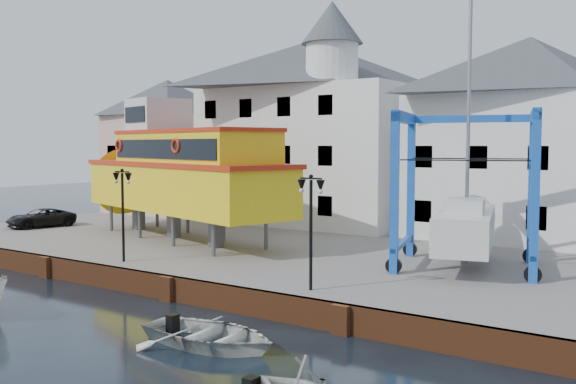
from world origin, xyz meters
The scene contains 12 objects.
ground centered at (0.00, 0.00, 0.00)m, with size 140.00×140.00×0.00m, color black.
hardstanding centered at (0.00, 11.00, 0.50)m, with size 44.00×22.00×1.00m, color #675F5B.
quay_wall centered at (0.00, 0.10, 0.50)m, with size 44.00×0.47×1.00m.
building_pink centered at (-18.00, 18.00, 6.15)m, with size 8.00×7.00×10.30m.
building_white_main centered at (-4.87, 18.39, 7.34)m, with size 14.00×8.30×14.00m.
building_white_right centered at (9.00, 19.00, 6.60)m, with size 12.00×8.00×11.20m.
lamp_post_left centered at (-4.00, 1.20, 4.17)m, with size 1.12×0.32×4.20m.
lamp_post_right centered at (6.00, 1.20, 4.17)m, with size 1.12×0.32×4.20m.
tour_boat centered at (-7.42, 7.85, 4.72)m, with size 18.57×9.25×7.88m.
travel_lift centered at (8.99, 9.16, 3.14)m, with size 6.97×8.73×12.78m.
van centered at (-17.83, 6.44, 1.59)m, with size 1.94×4.22×1.17m, color black.
motorboat_b centered at (5.22, -3.40, 0.00)m, with size 3.32×4.65×0.96m, color silver.
Camera 1 is at (18.32, -18.11, 6.25)m, focal length 40.00 mm.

